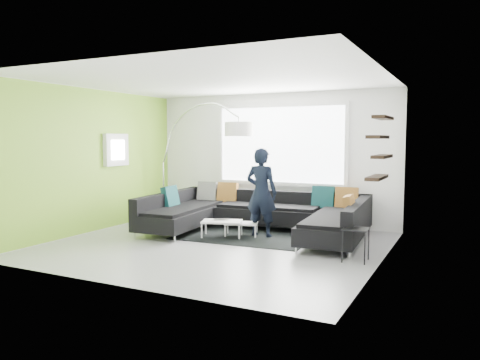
% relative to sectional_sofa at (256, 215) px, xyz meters
% --- Properties ---
extents(ground, '(5.50, 5.50, 0.00)m').
position_rel_sectional_sofa_xyz_m(ground, '(-0.27, -1.07, -0.38)').
color(ground, '#929297').
rests_on(ground, ground).
extents(room_shell, '(5.54, 5.04, 2.82)m').
position_rel_sectional_sofa_xyz_m(room_shell, '(-0.23, -0.86, 1.43)').
color(room_shell, white).
rests_on(room_shell, ground).
extents(sectional_sofa, '(4.17, 2.75, 0.86)m').
position_rel_sectional_sofa_xyz_m(sectional_sofa, '(0.00, 0.00, 0.00)').
color(sectional_sofa, black).
rests_on(sectional_sofa, ground).
extents(rug, '(2.57, 1.94, 0.01)m').
position_rel_sectional_sofa_xyz_m(rug, '(-0.14, -0.10, -0.37)').
color(rug, black).
rests_on(rug, ground).
extents(coffee_table, '(1.08, 0.83, 0.31)m').
position_rel_sectional_sofa_xyz_m(coffee_table, '(-0.34, -0.33, -0.23)').
color(coffee_table, white).
rests_on(coffee_table, ground).
extents(arc_lamp, '(2.59, 1.53, 2.57)m').
position_rel_sectional_sofa_xyz_m(arc_lamp, '(-2.61, 0.68, 0.91)').
color(arc_lamp, white).
rests_on(arc_lamp, ground).
extents(side_table, '(0.37, 0.37, 0.50)m').
position_rel_sectional_sofa_xyz_m(side_table, '(2.12, -1.07, -0.13)').
color(side_table, black).
rests_on(side_table, ground).
extents(person, '(0.61, 0.41, 1.66)m').
position_rel_sectional_sofa_xyz_m(person, '(0.15, -0.07, 0.45)').
color(person, black).
rests_on(person, ground).
extents(laptop, '(0.46, 0.45, 0.02)m').
position_rel_sectional_sofa_xyz_m(laptop, '(-0.51, -0.40, -0.06)').
color(laptop, black).
rests_on(laptop, coffee_table).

